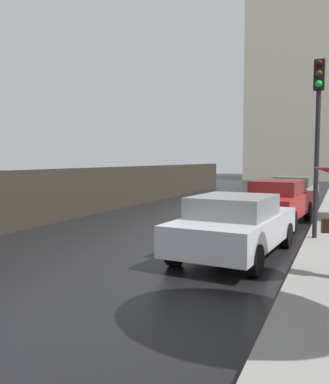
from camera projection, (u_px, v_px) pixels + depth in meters
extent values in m
cube|color=slate|center=(294.00, 193.00, 18.24)|extent=(1.91, 4.42, 0.64)
cube|color=#4D5C49|center=(294.00, 182.00, 18.09)|extent=(1.58, 1.93, 0.44)
cylinder|color=black|center=(282.00, 197.00, 19.89)|extent=(0.25, 0.68, 0.67)
cylinder|color=black|center=(315.00, 198.00, 19.20)|extent=(0.25, 0.68, 0.67)
cylinder|color=black|center=(270.00, 203.00, 17.34)|extent=(0.25, 0.68, 0.67)
cylinder|color=black|center=(307.00, 204.00, 16.65)|extent=(0.25, 0.68, 0.67)
cube|color=#B2B5BA|center=(236.00, 229.00, 9.14)|extent=(2.14, 4.44, 0.62)
cube|color=gray|center=(233.00, 206.00, 8.91)|extent=(1.74, 2.10, 0.46)
cylinder|color=black|center=(223.00, 230.00, 10.81)|extent=(0.27, 0.64, 0.62)
cylinder|color=black|center=(286.00, 235.00, 10.02)|extent=(0.27, 0.64, 0.62)
cylinder|color=black|center=(175.00, 251.00, 8.31)|extent=(0.27, 0.64, 0.62)
cylinder|color=black|center=(255.00, 261.00, 7.52)|extent=(0.27, 0.64, 0.62)
cube|color=maroon|center=(277.00, 204.00, 13.62)|extent=(1.99, 4.62, 0.68)
cube|color=maroon|center=(279.00, 187.00, 13.68)|extent=(1.63, 2.49, 0.47)
cylinder|color=black|center=(266.00, 208.00, 15.31)|extent=(0.27, 0.68, 0.67)
cylinder|color=black|center=(308.00, 211.00, 14.60)|extent=(0.27, 0.68, 0.67)
cylinder|color=black|center=(242.00, 218.00, 12.70)|extent=(0.27, 0.68, 0.67)
cylinder|color=black|center=(292.00, 222.00, 11.98)|extent=(0.27, 0.68, 0.67)
cube|color=#3F2314|center=(328.00, 226.00, 6.92)|extent=(0.22, 0.15, 0.24)
cylinder|color=black|center=(317.00, 165.00, 10.43)|extent=(0.12, 0.12, 3.82)
cube|color=black|center=(319.00, 75.00, 10.24)|extent=(0.26, 0.26, 0.75)
sphere|color=#360503|center=(319.00, 63.00, 10.06)|extent=(0.17, 0.17, 0.17)
sphere|color=#392405|center=(319.00, 74.00, 10.09)|extent=(0.17, 0.17, 0.17)
sphere|color=green|center=(319.00, 84.00, 10.11)|extent=(0.17, 0.17, 0.17)
cube|color=beige|center=(292.00, 50.00, 43.91)|extent=(9.81, 9.78, 28.11)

